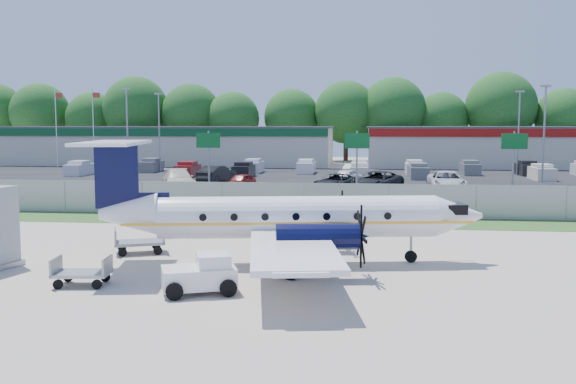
# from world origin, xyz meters

# --- Properties ---
(ground) EXTENTS (170.00, 170.00, 0.00)m
(ground) POSITION_xyz_m (0.00, 0.00, 0.00)
(ground) COLOR #BAAD9D
(ground) RESTS_ON ground
(grass_verge) EXTENTS (170.00, 4.00, 0.02)m
(grass_verge) POSITION_xyz_m (0.00, 12.00, 0.01)
(grass_verge) COLOR #2D561E
(grass_verge) RESTS_ON ground
(access_road) EXTENTS (170.00, 8.00, 0.02)m
(access_road) POSITION_xyz_m (0.00, 19.00, 0.01)
(access_road) COLOR black
(access_road) RESTS_ON ground
(parking_lot) EXTENTS (170.00, 32.00, 0.02)m
(parking_lot) POSITION_xyz_m (0.00, 40.00, 0.01)
(parking_lot) COLOR black
(parking_lot) RESTS_ON ground
(perimeter_fence) EXTENTS (120.00, 0.06, 1.99)m
(perimeter_fence) POSITION_xyz_m (0.00, 14.00, 1.00)
(perimeter_fence) COLOR gray
(perimeter_fence) RESTS_ON ground
(building_west) EXTENTS (46.40, 12.40, 5.24)m
(building_west) POSITION_xyz_m (-24.00, 61.98, 2.63)
(building_west) COLOR beige
(building_west) RESTS_ON ground
(building_east) EXTENTS (44.40, 12.40, 5.24)m
(building_east) POSITION_xyz_m (26.00, 61.98, 2.63)
(building_east) COLOR beige
(building_east) RESTS_ON ground
(sign_left) EXTENTS (1.80, 0.26, 5.00)m
(sign_left) POSITION_xyz_m (-8.00, 22.91, 3.61)
(sign_left) COLOR gray
(sign_left) RESTS_ON ground
(sign_mid) EXTENTS (1.80, 0.26, 5.00)m
(sign_mid) POSITION_xyz_m (3.00, 22.91, 3.61)
(sign_mid) COLOR gray
(sign_mid) RESTS_ON ground
(sign_right) EXTENTS (1.80, 0.26, 5.00)m
(sign_right) POSITION_xyz_m (14.00, 22.91, 3.61)
(sign_right) COLOR gray
(sign_right) RESTS_ON ground
(flagpole_west) EXTENTS (1.06, 0.12, 10.00)m
(flagpole_west) POSITION_xyz_m (-35.92, 55.00, 5.64)
(flagpole_west) COLOR white
(flagpole_west) RESTS_ON ground
(flagpole_east) EXTENTS (1.06, 0.12, 10.00)m
(flagpole_east) POSITION_xyz_m (-30.92, 55.00, 5.64)
(flagpole_east) COLOR white
(flagpole_east) RESTS_ON ground
(light_pole_nw) EXTENTS (0.90, 0.35, 9.09)m
(light_pole_nw) POSITION_xyz_m (-20.00, 38.00, 5.23)
(light_pole_nw) COLOR gray
(light_pole_nw) RESTS_ON ground
(light_pole_ne) EXTENTS (0.90, 0.35, 9.09)m
(light_pole_ne) POSITION_xyz_m (20.00, 38.00, 5.23)
(light_pole_ne) COLOR gray
(light_pole_ne) RESTS_ON ground
(light_pole_sw) EXTENTS (0.90, 0.35, 9.09)m
(light_pole_sw) POSITION_xyz_m (-20.00, 48.00, 5.23)
(light_pole_sw) COLOR gray
(light_pole_sw) RESTS_ON ground
(light_pole_se) EXTENTS (0.90, 0.35, 9.09)m
(light_pole_se) POSITION_xyz_m (20.00, 48.00, 5.23)
(light_pole_se) COLOR gray
(light_pole_se) RESTS_ON ground
(tree_line) EXTENTS (112.00, 6.00, 14.00)m
(tree_line) POSITION_xyz_m (0.00, 74.00, 0.00)
(tree_line) COLOR #184F17
(tree_line) RESTS_ON ground
(aircraft) EXTENTS (15.79, 15.49, 4.82)m
(aircraft) POSITION_xyz_m (0.67, 0.82, 1.86)
(aircraft) COLOR white
(aircraft) RESTS_ON ground
(pushback_tug) EXTENTS (2.71, 2.37, 1.27)m
(pushback_tug) POSITION_xyz_m (-1.64, -3.81, 0.61)
(pushback_tug) COLOR white
(pushback_tug) RESTS_ON ground
(baggage_cart_near) EXTENTS (2.38, 1.93, 1.09)m
(baggage_cart_near) POSITION_xyz_m (-5.91, 2.14, 0.50)
(baggage_cart_near) COLOR gray
(baggage_cart_near) RESTS_ON ground
(baggage_cart_far) EXTENTS (1.97, 1.32, 0.97)m
(baggage_cart_far) POSITION_xyz_m (-5.94, -3.41, 0.45)
(baggage_cart_far) COLOR gray
(baggage_cart_far) RESTS_ON ground
(cone_starboard_wing) EXTENTS (0.39, 0.39, 0.56)m
(cone_starboard_wing) POSITION_xyz_m (-1.99, 9.99, 0.26)
(cone_starboard_wing) COLOR #F85507
(cone_starboard_wing) RESTS_ON ground
(road_car_mid) EXTENTS (4.17, 2.32, 1.30)m
(road_car_mid) POSITION_xyz_m (5.70, 20.08, 0.00)
(road_car_mid) COLOR silver
(road_car_mid) RESTS_ON ground
(parked_car_a) EXTENTS (4.35, 6.27, 1.69)m
(parked_car_a) POSITION_xyz_m (-12.02, 28.57, 0.00)
(parked_car_a) COLOR beige
(parked_car_a) RESTS_ON ground
(parked_car_b) EXTENTS (2.41, 4.19, 1.34)m
(parked_car_b) POSITION_xyz_m (-6.84, 29.29, 0.00)
(parked_car_b) COLOR maroon
(parked_car_b) RESTS_ON ground
(parked_car_c) EXTENTS (4.08, 5.86, 1.49)m
(parked_car_c) POSITION_xyz_m (1.20, 28.25, 0.00)
(parked_car_c) COLOR black
(parked_car_c) RESTS_ON ground
(parked_car_d) EXTENTS (4.98, 6.72, 1.70)m
(parked_car_d) POSITION_xyz_m (4.55, 28.45, 0.00)
(parked_car_d) COLOR black
(parked_car_d) RESTS_ON ground
(parked_car_e) EXTENTS (2.84, 6.10, 1.69)m
(parked_car_e) POSITION_xyz_m (10.23, 29.32, 0.00)
(parked_car_e) COLOR silver
(parked_car_e) RESTS_ON ground
(parked_car_f) EXTENTS (3.05, 5.23, 1.63)m
(parked_car_f) POSITION_xyz_m (-10.30, 35.35, 0.00)
(parked_car_f) COLOR black
(parked_car_f) RESTS_ON ground
(parked_car_g) EXTENTS (3.07, 4.46, 1.41)m
(parked_car_g) POSITION_xyz_m (2.07, 35.48, 0.00)
(parked_car_g) COLOR silver
(parked_car_g) RESTS_ON ground
(far_parking_rows) EXTENTS (56.00, 10.00, 1.60)m
(far_parking_rows) POSITION_xyz_m (0.00, 45.00, 0.00)
(far_parking_rows) COLOR gray
(far_parking_rows) RESTS_ON ground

